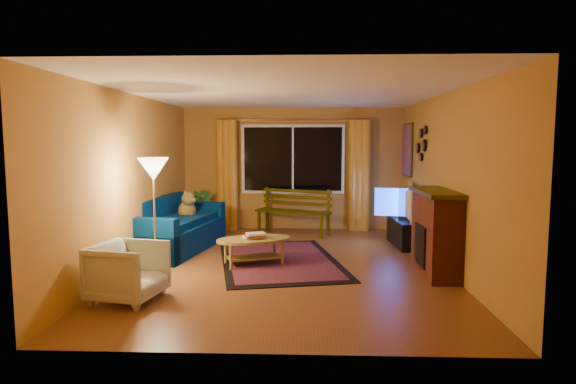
{
  "coord_description": "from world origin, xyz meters",
  "views": [
    {
      "loc": [
        0.27,
        -6.93,
        1.81
      ],
      "look_at": [
        0.0,
        0.3,
        1.05
      ],
      "focal_mm": 30.0,
      "sensor_mm": 36.0,
      "label": 1
    }
  ],
  "objects_px": {
    "bench": "(293,223)",
    "tv_console": "(404,233)",
    "coffee_table": "(254,252)",
    "armchair": "(128,269)",
    "floor_lamp": "(155,218)",
    "sofa": "(177,224)"
  },
  "relations": [
    {
      "from": "bench",
      "to": "tv_console",
      "type": "relative_size",
      "value": 1.35
    },
    {
      "from": "coffee_table",
      "to": "tv_console",
      "type": "distance_m",
      "value": 2.86
    },
    {
      "from": "armchair",
      "to": "floor_lamp",
      "type": "distance_m",
      "value": 1.03
    },
    {
      "from": "armchair",
      "to": "coffee_table",
      "type": "bearing_deg",
      "value": -25.88
    },
    {
      "from": "coffee_table",
      "to": "bench",
      "type": "bearing_deg",
      "value": 77.98
    },
    {
      "from": "bench",
      "to": "sofa",
      "type": "bearing_deg",
      "value": -118.14
    },
    {
      "from": "tv_console",
      "to": "floor_lamp",
      "type": "bearing_deg",
      "value": -153.79
    },
    {
      "from": "floor_lamp",
      "to": "tv_console",
      "type": "distance_m",
      "value": 4.32
    },
    {
      "from": "coffee_table",
      "to": "tv_console",
      "type": "bearing_deg",
      "value": 29.79
    },
    {
      "from": "sofa",
      "to": "coffee_table",
      "type": "xyz_separation_m",
      "value": [
        1.38,
        -0.93,
        -0.23
      ]
    },
    {
      "from": "armchair",
      "to": "tv_console",
      "type": "distance_m",
      "value": 4.83
    },
    {
      "from": "armchair",
      "to": "coffee_table",
      "type": "height_order",
      "value": "armchair"
    },
    {
      "from": "armchair",
      "to": "coffee_table",
      "type": "distance_m",
      "value": 2.07
    },
    {
      "from": "floor_lamp",
      "to": "tv_console",
      "type": "height_order",
      "value": "floor_lamp"
    },
    {
      "from": "bench",
      "to": "sofa",
      "type": "distance_m",
      "value": 2.41
    },
    {
      "from": "sofa",
      "to": "coffee_table",
      "type": "bearing_deg",
      "value": -23.57
    },
    {
      "from": "bench",
      "to": "armchair",
      "type": "xyz_separation_m",
      "value": [
        -1.77,
        -4.03,
        0.15
      ]
    },
    {
      "from": "bench",
      "to": "armchair",
      "type": "bearing_deg",
      "value": -89.65
    },
    {
      "from": "armchair",
      "to": "coffee_table",
      "type": "relative_size",
      "value": 0.67
    },
    {
      "from": "floor_lamp",
      "to": "tv_console",
      "type": "relative_size",
      "value": 1.46
    },
    {
      "from": "armchair",
      "to": "sofa",
      "type": "bearing_deg",
      "value": 14.63
    },
    {
      "from": "floor_lamp",
      "to": "bench",
      "type": "bearing_deg",
      "value": 60.51
    }
  ]
}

